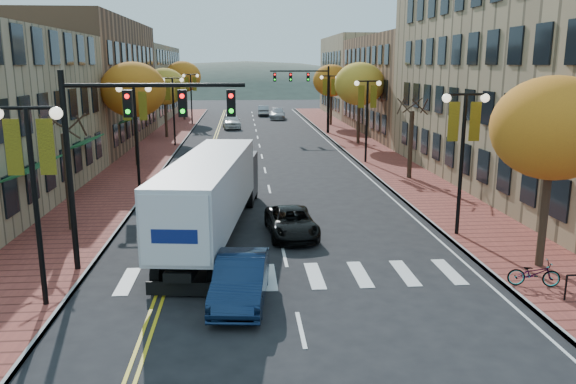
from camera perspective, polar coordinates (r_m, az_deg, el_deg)
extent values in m
plane|color=black|center=(17.81, 0.64, -10.93)|extent=(200.00, 200.00, 0.00)
cube|color=brown|center=(49.80, -13.30, 4.31)|extent=(4.00, 85.00, 0.15)
cube|color=brown|center=(50.35, 7.46, 4.64)|extent=(4.00, 85.00, 0.15)
cube|color=brown|center=(54.49, -21.53, 10.22)|extent=(12.00, 24.00, 11.00)
cube|color=#9E8966|center=(78.80, -16.28, 10.59)|extent=(12.00, 26.00, 9.50)
cube|color=brown|center=(61.61, 14.54, 10.43)|extent=(15.00, 24.00, 10.00)
cube|color=#9E8966|center=(82.70, 9.53, 11.52)|extent=(15.00, 20.00, 11.00)
cylinder|color=#382619|center=(25.83, -21.41, 0.95)|extent=(0.28, 0.28, 4.20)
cylinder|color=#382619|center=(41.17, -15.19, 6.02)|extent=(0.28, 0.28, 4.90)
ellipsoid|color=orange|center=(40.95, -15.43, 10.00)|extent=(4.48, 4.48, 3.81)
cylinder|color=#382619|center=(56.92, -12.32, 7.77)|extent=(0.28, 0.28, 4.55)
ellipsoid|color=gold|center=(56.76, -12.45, 10.43)|extent=(4.16, 4.16, 3.54)
cylinder|color=#382619|center=(74.74, -10.54, 9.19)|extent=(0.28, 0.28, 5.04)
ellipsoid|color=orange|center=(74.62, -10.64, 11.44)|extent=(4.61, 4.61, 3.92)
cylinder|color=#382619|center=(21.58, 24.67, -1.08)|extent=(0.28, 0.28, 4.55)
ellipsoid|color=orange|center=(21.15, 25.34, 5.89)|extent=(4.16, 4.16, 3.54)
cylinder|color=#382619|center=(36.14, 12.34, 4.72)|extent=(0.28, 0.28, 4.20)
cylinder|color=#382619|center=(51.52, 7.20, 7.66)|extent=(0.28, 0.28, 4.90)
ellipsoid|color=gold|center=(51.34, 7.29, 10.84)|extent=(4.48, 4.48, 3.81)
cylinder|color=#382619|center=(67.22, 4.40, 8.86)|extent=(0.28, 0.28, 4.76)
ellipsoid|color=orange|center=(67.08, 4.44, 11.22)|extent=(4.35, 4.35, 3.70)
cylinder|color=black|center=(17.79, -24.17, -1.90)|extent=(0.16, 0.16, 6.00)
cylinder|color=black|center=(17.33, -25.08, 7.75)|extent=(1.60, 0.10, 0.10)
sphere|color=#FFF2CC|center=(17.08, -22.50, 7.41)|extent=(0.36, 0.36, 0.36)
cube|color=gold|center=(17.60, -26.12, 4.09)|extent=(0.45, 0.03, 1.60)
cube|color=gold|center=(17.29, -23.33, 4.22)|extent=(0.45, 0.03, 1.60)
cylinder|color=black|center=(33.04, -15.12, 5.14)|extent=(0.16, 0.16, 6.00)
cylinder|color=black|center=(32.79, -15.43, 10.34)|extent=(1.60, 0.10, 0.10)
sphere|color=#FFF2CC|center=(32.96, -16.80, 10.00)|extent=(0.36, 0.36, 0.36)
sphere|color=#FFF2CC|center=(32.66, -14.01, 10.15)|extent=(0.36, 0.36, 0.36)
cube|color=gold|center=(32.94, -16.09, 8.39)|extent=(0.45, 0.03, 1.60)
cube|color=gold|center=(32.77, -14.53, 8.46)|extent=(0.45, 0.03, 1.60)
cylinder|color=black|center=(50.75, -11.53, 7.88)|extent=(0.16, 0.16, 6.00)
cylinder|color=black|center=(50.59, -11.68, 11.26)|extent=(1.60, 0.10, 0.10)
sphere|color=#FFF2CC|center=(50.70, -12.59, 11.05)|extent=(0.36, 0.36, 0.36)
sphere|color=#FFF2CC|center=(50.51, -10.76, 11.13)|extent=(0.36, 0.36, 0.36)
cube|color=gold|center=(50.68, -12.14, 10.00)|extent=(0.45, 0.03, 1.60)
cube|color=gold|center=(50.58, -11.11, 10.04)|extent=(0.45, 0.03, 1.60)
cylinder|color=black|center=(68.61, -9.79, 9.18)|extent=(0.16, 0.16, 6.00)
cylinder|color=black|center=(68.49, -9.88, 11.69)|extent=(1.60, 0.10, 0.10)
sphere|color=#FFF2CC|center=(68.57, -10.56, 11.54)|extent=(0.36, 0.36, 0.36)
sphere|color=#FFF2CC|center=(68.43, -9.20, 11.59)|extent=(0.36, 0.36, 0.36)
cube|color=gold|center=(68.56, -10.23, 10.75)|extent=(0.45, 0.03, 1.60)
cube|color=gold|center=(68.48, -9.47, 10.78)|extent=(0.45, 0.03, 1.60)
cylinder|color=black|center=(24.35, 17.17, 2.39)|extent=(0.16, 0.16, 6.00)
cylinder|color=black|center=(24.01, 17.65, 9.44)|extent=(1.60, 0.10, 0.10)
sphere|color=#FFF2CC|center=(23.73, 15.81, 9.16)|extent=(0.36, 0.36, 0.36)
sphere|color=#FFF2CC|center=(24.33, 19.39, 9.00)|extent=(0.36, 0.36, 0.36)
cube|color=gold|center=(23.93, 16.47, 6.86)|extent=(0.45, 0.03, 1.60)
cube|color=gold|center=(24.27, 18.46, 6.80)|extent=(0.45, 0.03, 1.60)
cylinder|color=black|center=(41.43, 7.99, 6.94)|extent=(0.16, 0.16, 6.00)
cylinder|color=black|center=(41.24, 8.12, 11.09)|extent=(1.60, 0.10, 0.10)
sphere|color=#FFF2CC|center=(41.08, 7.00, 10.91)|extent=(0.36, 0.36, 0.36)
sphere|color=#FFF2CC|center=(41.43, 9.21, 10.86)|extent=(0.36, 0.36, 0.36)
cube|color=gold|center=(41.19, 7.45, 9.58)|extent=(0.45, 0.03, 1.60)
cube|color=gold|center=(41.39, 8.69, 9.55)|extent=(0.45, 0.03, 1.60)
cylinder|color=black|center=(59.07, 4.17, 8.77)|extent=(0.16, 0.16, 6.00)
cylinder|color=black|center=(58.93, 4.22, 11.68)|extent=(1.60, 0.10, 0.10)
sphere|color=#FFF2CC|center=(58.82, 3.43, 11.54)|extent=(0.36, 0.36, 0.36)
sphere|color=#FFF2CC|center=(59.06, 5.00, 11.52)|extent=(0.36, 0.36, 0.36)
cube|color=gold|center=(58.90, 3.77, 10.61)|extent=(0.45, 0.03, 1.60)
cube|color=gold|center=(59.03, 4.64, 10.60)|extent=(0.45, 0.03, 1.60)
cylinder|color=black|center=(20.44, -21.31, 1.59)|extent=(0.20, 0.20, 7.00)
cylinder|color=black|center=(19.45, -13.40, 10.50)|extent=(6.00, 0.14, 0.14)
cube|color=black|center=(19.63, -15.94, 8.62)|extent=(0.30, 0.25, 0.90)
sphere|color=#FF0C0C|center=(19.48, -16.06, 9.32)|extent=(0.16, 0.16, 0.16)
cube|color=black|center=(19.37, -10.65, 8.84)|extent=(0.30, 0.25, 0.90)
sphere|color=#FF0C0C|center=(19.21, -10.72, 9.55)|extent=(0.16, 0.16, 0.16)
cube|color=black|center=(19.27, -5.79, 8.97)|extent=(0.30, 0.25, 0.90)
sphere|color=#FF0C0C|center=(19.11, -5.82, 9.69)|extent=(0.16, 0.16, 0.16)
cylinder|color=black|center=(59.02, 4.09, 9.25)|extent=(0.20, 0.20, 7.00)
cylinder|color=black|center=(58.53, 1.16, 12.19)|extent=(6.00, 0.14, 0.14)
cube|color=black|center=(58.64, 2.05, 11.60)|extent=(0.30, 0.25, 0.90)
sphere|color=#FF0C0C|center=(58.49, 2.07, 11.84)|extent=(0.16, 0.16, 0.16)
cube|color=black|center=(58.45, 0.26, 11.60)|extent=(0.30, 0.25, 0.90)
sphere|color=#FF0C0C|center=(58.31, 0.28, 11.85)|extent=(0.16, 0.16, 0.16)
cube|color=black|center=(58.34, -1.36, 11.60)|extent=(0.30, 0.25, 0.90)
sphere|color=#FF0C0C|center=(58.19, -1.35, 11.84)|extent=(0.16, 0.16, 0.16)
cube|color=black|center=(23.09, -7.86, -3.44)|extent=(2.34, 11.54, 0.31)
cube|color=silver|center=(22.71, -7.98, 0.32)|extent=(3.75, 11.72, 2.48)
cube|color=black|center=(29.73, -5.46, 1.70)|extent=(2.54, 2.92, 2.22)
cylinder|color=black|center=(19.14, -13.10, -8.12)|extent=(0.42, 0.92, 0.89)
cylinder|color=black|center=(18.73, -7.55, -8.35)|extent=(0.42, 0.92, 0.89)
cylinder|color=black|center=(20.10, -12.29, -7.05)|extent=(0.42, 0.92, 0.89)
cylinder|color=black|center=(19.71, -7.01, -7.24)|extent=(0.42, 0.92, 0.89)
cylinder|color=black|center=(29.06, -7.53, -0.66)|extent=(0.42, 0.92, 0.89)
cylinder|color=black|center=(28.80, -3.88, -0.71)|extent=(0.42, 0.92, 0.89)
cylinder|color=black|center=(30.93, -6.90, 0.18)|extent=(0.42, 0.92, 0.89)
cylinder|color=black|center=(30.68, -3.47, 0.15)|extent=(0.42, 0.92, 0.89)
imported|color=#0D1C37|center=(17.56, -4.82, -8.79)|extent=(1.97, 4.51, 1.44)
imported|color=black|center=(23.99, 0.35, -3.09)|extent=(2.23, 4.38, 1.19)
imported|color=white|center=(64.95, -5.77, 7.18)|extent=(2.34, 5.00, 1.65)
imported|color=#A6A5AD|center=(75.66, -1.07, 7.95)|extent=(2.41, 5.02, 1.41)
imported|color=#93959A|center=(81.00, -2.51, 8.27)|extent=(1.65, 4.40, 1.44)
imported|color=gray|center=(19.97, 23.70, -7.58)|extent=(1.73, 0.89, 0.86)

